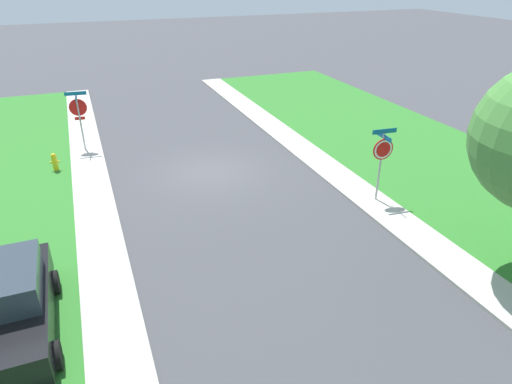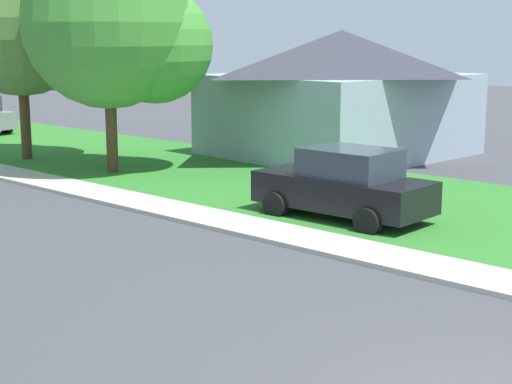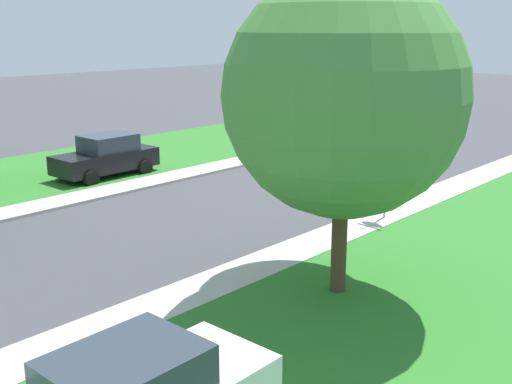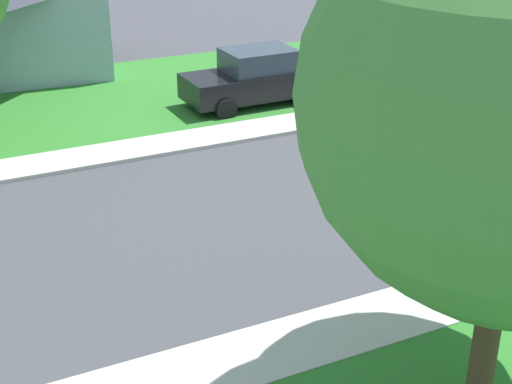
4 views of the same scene
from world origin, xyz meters
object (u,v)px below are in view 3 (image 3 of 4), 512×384
at_px(tree_sidewalk_near, 338,102).
at_px(stop_sign_far_corner, 387,163).
at_px(car_black_kerbside_mid, 106,156).
at_px(stop_sign_near_corner, 319,110).
at_px(fire_hydrant, 274,139).

bearing_deg(tree_sidewalk_near, stop_sign_far_corner, -70.62).
bearing_deg(tree_sidewalk_near, car_black_kerbside_mid, -12.49).
bearing_deg(car_black_kerbside_mid, stop_sign_near_corner, -100.26).
bearing_deg(stop_sign_near_corner, stop_sign_far_corner, 136.20).
bearing_deg(car_black_kerbside_mid, stop_sign_far_corner, -167.83).
relative_size(stop_sign_near_corner, stop_sign_far_corner, 1.00).
height_order(stop_sign_far_corner, tree_sidewalk_near, tree_sidewalk_near).
bearing_deg(car_black_kerbside_mid, tree_sidewalk_near, 167.51).
height_order(stop_sign_near_corner, tree_sidewalk_near, tree_sidewalk_near).
height_order(stop_sign_far_corner, car_black_kerbside_mid, stop_sign_far_corner).
bearing_deg(stop_sign_near_corner, fire_hydrant, 59.32).
bearing_deg(fire_hydrant, tree_sidewalk_near, 135.31).
bearing_deg(tree_sidewalk_near, fire_hydrant, -44.69).
bearing_deg(stop_sign_near_corner, tree_sidewalk_near, 128.05).
bearing_deg(fire_hydrant, stop_sign_far_corner, 146.77).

